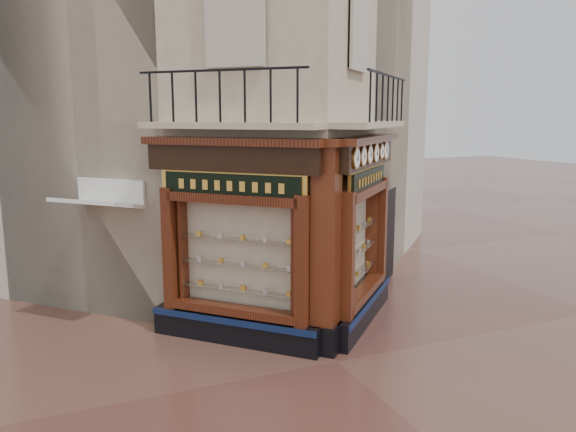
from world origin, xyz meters
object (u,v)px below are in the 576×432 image
clock_d (376,153)px  signboard_left (231,186)px  clock_e (381,151)px  clock_b (363,156)px  corner_pilaster (326,251)px  signboard_right (368,179)px  clock_c (369,155)px  awning (104,325)px  clock_a (356,158)px  clock_f (385,150)px

clock_d → signboard_left: clock_d is taller
clock_e → clock_b: bearing=-180.0°
corner_pilaster → clock_b: corner_pilaster is taller
clock_d → signboard_right: size_ratio=0.21×
clock_c → awning: size_ratio=0.22×
corner_pilaster → clock_d: size_ratio=9.99×
clock_c → clock_d: clock_d is taller
signboard_left → clock_d: bearing=-134.3°
awning → signboard_left: size_ratio=0.78×
corner_pilaster → clock_e: (2.02, 1.42, 1.67)m
clock_d → signboard_right: clock_d is taller
awning → signboard_left: (2.24, -1.98, 3.10)m
corner_pilaster → clock_d: corner_pilaster is taller
clock_a → clock_b: bearing=-0.0°
clock_c → signboard_right: size_ratio=0.20×
clock_b → signboard_left: size_ratio=0.18×
clock_b → awning: clock_b is taller
clock_d → signboard_left: size_ratio=0.18×
corner_pilaster → signboard_right: size_ratio=2.06×
signboard_left → clock_f: bearing=-124.6°
clock_a → clock_c: size_ratio=1.07×
clock_e → clock_f: (0.29, 0.29, 0.00)m
clock_b → clock_e: 1.55m
corner_pilaster → clock_c: bearing=-17.2°
clock_d → signboard_right: bearing=146.3°
signboard_left → signboard_right: bearing=-135.0°
corner_pilaster → clock_e: size_ratio=11.91×
signboard_right → clock_a: bearing=-175.4°
awning → signboard_right: size_ratio=0.87×
corner_pilaster → clock_a: (0.57, -0.03, 1.67)m
corner_pilaster → clock_a: bearing=-48.1°
clock_b → signboard_right: 1.02m
clock_d → signboard_right: (-0.20, -0.04, -0.52)m
clock_b → awning: bearing=105.0°
clock_d → signboard_left: 3.16m
corner_pilaster → signboard_left: size_ratio=1.84×
clock_c → clock_f: size_ratio=0.93×
clock_b → signboard_left: clock_b is taller
awning → signboard_left: signboard_left is taller
clock_a → clock_b: 0.50m
corner_pilaster → signboard_right: bearing=-10.2°
clock_d → signboard_left: bearing=135.7°
clock_c → awning: bearing=110.0°
corner_pilaster → clock_a: 1.77m
clock_e → signboard_left: bearing=141.6°
clock_a → clock_f: (1.74, 1.74, 0.00)m
clock_b → clock_e: (1.09, 1.09, -0.00)m
awning → clock_b: bearing=-165.0°
clock_d → clock_e: bearing=0.0°
clock_b → clock_d: bearing=0.0°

